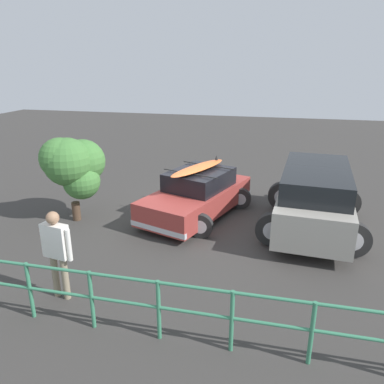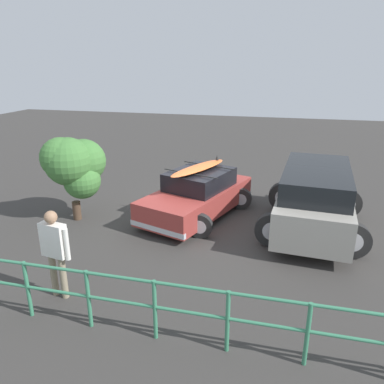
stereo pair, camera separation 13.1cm
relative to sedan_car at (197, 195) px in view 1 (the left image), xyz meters
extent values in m
cube|color=#383533|center=(0.20, 0.02, -0.66)|extent=(44.00, 44.00, 0.02)
cube|color=#9E3833|center=(0.01, 0.04, -0.14)|extent=(2.90, 4.30, 0.67)
cube|color=black|center=(-0.04, -0.11, 0.45)|extent=(2.04, 2.29, 0.52)
cube|color=silver|center=(0.64, 1.87, -0.35)|extent=(1.69, 0.66, 0.14)
cube|color=silver|center=(-0.61, -1.80, -0.35)|extent=(1.69, 0.66, 0.14)
cylinder|color=black|center=(-0.42, 1.48, -0.32)|extent=(0.66, 0.18, 0.66)
cylinder|color=#B7B7BC|center=(-0.42, 1.48, -0.32)|extent=(0.36, 0.19, 0.36)
cylinder|color=black|center=(1.24, 0.92, -0.32)|extent=(0.66, 0.18, 0.66)
cylinder|color=#B7B7BC|center=(1.24, 0.92, -0.32)|extent=(0.36, 0.19, 0.36)
cylinder|color=black|center=(-1.21, -0.84, -0.32)|extent=(0.66, 0.18, 0.66)
cylinder|color=#B7B7BC|center=(-1.21, -0.84, -0.32)|extent=(0.36, 0.19, 0.36)
cylinder|color=black|center=(0.44, -1.41, -0.32)|extent=(0.66, 0.18, 0.66)
cylinder|color=#B7B7BC|center=(0.44, -1.41, -0.32)|extent=(0.36, 0.19, 0.36)
cylinder|color=black|center=(0.13, 0.38, 0.75)|extent=(1.71, 0.61, 0.03)
cylinder|color=black|center=(-0.21, -0.61, 0.75)|extent=(1.71, 0.61, 0.03)
ellipsoid|color=orange|center=(-0.01, -0.07, 0.81)|extent=(1.47, 2.45, 0.09)
cone|color=black|center=(-0.40, -0.96, 0.93)|extent=(0.10, 0.10, 0.14)
cube|color=#9E998E|center=(-3.30, 0.29, 0.09)|extent=(2.15, 4.45, 0.92)
cube|color=black|center=(-3.30, 0.29, 0.84)|extent=(1.93, 3.49, 0.57)
cylinder|color=black|center=(-3.48, -1.97, 0.19)|extent=(0.80, 0.24, 0.79)
cylinder|color=black|center=(-4.11, 1.65, -0.21)|extent=(0.88, 0.22, 0.88)
cylinder|color=#B7B7BC|center=(-4.11, 1.65, -0.21)|extent=(0.48, 0.23, 0.48)
cylinder|color=black|center=(-2.28, 1.51, -0.21)|extent=(0.88, 0.22, 0.88)
cylinder|color=#B7B7BC|center=(-2.28, 1.51, -0.21)|extent=(0.48, 0.23, 0.48)
cylinder|color=black|center=(-4.32, -0.93, -0.21)|extent=(0.88, 0.22, 0.88)
cylinder|color=#B7B7BC|center=(-4.32, -0.93, -0.21)|extent=(0.48, 0.23, 0.48)
cylinder|color=black|center=(-2.49, -1.08, -0.21)|extent=(0.88, 0.22, 0.88)
cylinder|color=#B7B7BC|center=(-2.49, -1.08, -0.21)|extent=(0.48, 0.23, 0.48)
cylinder|color=gray|center=(1.57, 4.73, -0.21)|extent=(0.13, 0.13, 0.89)
cylinder|color=gray|center=(1.81, 4.69, -0.21)|extent=(0.13, 0.13, 0.89)
cube|color=silver|center=(1.69, 4.71, 0.58)|extent=(0.55, 0.29, 0.67)
sphere|color=#9E7556|center=(1.69, 4.71, 1.04)|extent=(0.24, 0.24, 0.24)
cylinder|color=silver|center=(1.38, 4.76, 0.55)|extent=(0.09, 0.09, 0.63)
cylinder|color=silver|center=(1.99, 4.65, 0.55)|extent=(0.09, 0.09, 0.63)
cylinder|color=#387F5B|center=(-2.95, 5.39, -0.10)|extent=(0.07, 0.07, 1.11)
cylinder|color=#387F5B|center=(-1.75, 5.39, -0.10)|extent=(0.07, 0.07, 1.11)
cylinder|color=#387F5B|center=(-0.55, 5.39, -0.10)|extent=(0.07, 0.07, 1.11)
cylinder|color=#387F5B|center=(0.66, 5.39, -0.10)|extent=(0.07, 0.07, 1.11)
cylinder|color=#387F5B|center=(1.86, 5.38, -0.10)|extent=(0.07, 0.07, 1.11)
cylinder|color=#387F5B|center=(-1.15, 5.39, 0.43)|extent=(8.43, 0.08, 0.06)
cylinder|color=#387F5B|center=(-1.15, 5.39, -0.04)|extent=(8.43, 0.08, 0.06)
cylinder|color=#4C3828|center=(3.37, 1.18, -0.38)|extent=(0.24, 0.24, 0.55)
sphere|color=#427A38|center=(3.46, 1.19, 1.10)|extent=(1.37, 1.37, 1.37)
sphere|color=#427A38|center=(3.17, 1.05, 0.52)|extent=(1.06, 1.06, 1.06)
sphere|color=#427A38|center=(3.63, 1.26, 1.21)|extent=(1.16, 1.16, 1.16)
sphere|color=#427A38|center=(3.32, 1.04, 1.11)|extent=(1.06, 1.06, 1.06)
sphere|color=#427A38|center=(3.24, 0.74, 1.02)|extent=(1.27, 1.27, 1.27)
camera|label=1|loc=(-2.26, 10.27, 3.76)|focal=35.00mm
camera|label=2|loc=(-2.39, 10.24, 3.76)|focal=35.00mm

